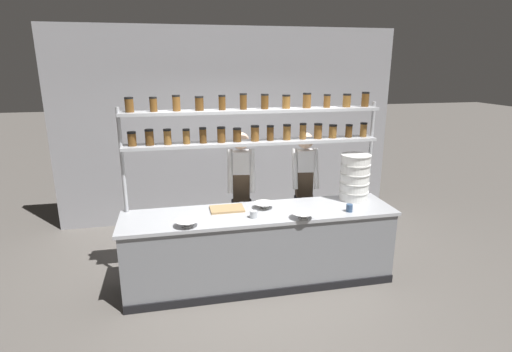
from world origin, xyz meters
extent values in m
plane|color=#5B5651|center=(0.00, 0.00, 0.00)|extent=(40.00, 40.00, 0.00)
cube|color=#939399|center=(0.00, 2.28, 1.59)|extent=(5.64, 0.12, 3.18)
cube|color=gray|center=(0.00, 0.00, 0.44)|extent=(3.18, 0.72, 0.88)
cube|color=#ADAFB5|center=(0.00, 0.00, 0.90)|extent=(3.24, 0.76, 0.04)
cube|color=black|center=(0.00, -0.36, 0.05)|extent=(3.18, 0.03, 0.10)
cylinder|color=#ADAFB5|center=(-1.54, 0.33, 1.07)|extent=(0.04, 0.04, 2.15)
cylinder|color=#ADAFB5|center=(1.54, 0.33, 1.07)|extent=(0.04, 0.04, 2.15)
cube|color=#ADAFB5|center=(0.00, 0.33, 1.69)|extent=(3.08, 0.28, 0.04)
cylinder|color=brown|center=(-1.41, 0.33, 1.78)|extent=(0.10, 0.10, 0.14)
cylinder|color=black|center=(-1.41, 0.33, 1.86)|extent=(0.10, 0.10, 0.02)
cylinder|color=#513314|center=(-1.22, 0.33, 1.79)|extent=(0.10, 0.10, 0.16)
cylinder|color=black|center=(-1.22, 0.33, 1.88)|extent=(0.10, 0.10, 0.02)
cylinder|color=brown|center=(-1.02, 0.33, 1.79)|extent=(0.09, 0.09, 0.16)
cylinder|color=black|center=(-1.02, 0.33, 1.88)|extent=(0.09, 0.09, 0.02)
cylinder|color=brown|center=(-0.81, 0.33, 1.78)|extent=(0.08, 0.08, 0.15)
cylinder|color=black|center=(-0.81, 0.33, 1.87)|extent=(0.08, 0.08, 0.02)
cylinder|color=#513314|center=(-0.61, 0.33, 1.79)|extent=(0.08, 0.08, 0.16)
cylinder|color=black|center=(-0.61, 0.33, 1.88)|extent=(0.09, 0.09, 0.02)
cylinder|color=brown|center=(-0.40, 0.33, 1.79)|extent=(0.10, 0.10, 0.16)
cylinder|color=black|center=(-0.40, 0.33, 1.88)|extent=(0.10, 0.10, 0.02)
cylinder|color=#513314|center=(-0.21, 0.33, 1.78)|extent=(0.10, 0.10, 0.15)
cylinder|color=black|center=(-0.21, 0.33, 1.86)|extent=(0.10, 0.10, 0.02)
cylinder|color=brown|center=(0.01, 0.33, 1.79)|extent=(0.10, 0.10, 0.17)
cylinder|color=black|center=(0.01, 0.33, 1.89)|extent=(0.10, 0.10, 0.02)
cylinder|color=#513314|center=(0.20, 0.33, 1.79)|extent=(0.09, 0.09, 0.16)
cylinder|color=black|center=(0.20, 0.33, 1.88)|extent=(0.09, 0.09, 0.02)
cylinder|color=brown|center=(0.41, 0.33, 1.79)|extent=(0.09, 0.09, 0.17)
cylinder|color=black|center=(0.41, 0.33, 1.89)|extent=(0.10, 0.10, 0.02)
cylinder|color=brown|center=(0.61, 0.33, 1.80)|extent=(0.08, 0.08, 0.18)
cylinder|color=black|center=(0.61, 0.33, 1.90)|extent=(0.08, 0.08, 0.02)
cylinder|color=brown|center=(0.81, 0.33, 1.79)|extent=(0.10, 0.10, 0.17)
cylinder|color=black|center=(0.81, 0.33, 1.89)|extent=(0.10, 0.10, 0.02)
cylinder|color=brown|center=(1.01, 0.33, 1.78)|extent=(0.10, 0.10, 0.15)
cylinder|color=black|center=(1.01, 0.33, 1.86)|extent=(0.10, 0.10, 0.02)
cylinder|color=#513314|center=(1.22, 0.33, 1.78)|extent=(0.09, 0.09, 0.14)
cylinder|color=black|center=(1.22, 0.33, 1.86)|extent=(0.09, 0.09, 0.02)
cylinder|color=brown|center=(1.42, 0.33, 1.79)|extent=(0.09, 0.09, 0.16)
cylinder|color=black|center=(1.42, 0.33, 1.88)|extent=(0.09, 0.09, 0.02)
cube|color=#ADAFB5|center=(0.00, 0.33, 2.07)|extent=(3.08, 0.28, 0.04)
cylinder|color=brown|center=(-1.41, 0.33, 2.16)|extent=(0.10, 0.10, 0.15)
cylinder|color=black|center=(-1.41, 0.33, 2.24)|extent=(0.10, 0.10, 0.02)
cylinder|color=brown|center=(-1.15, 0.33, 2.16)|extent=(0.08, 0.08, 0.14)
cylinder|color=black|center=(-1.15, 0.33, 2.24)|extent=(0.09, 0.09, 0.02)
cylinder|color=brown|center=(-0.90, 0.33, 2.17)|extent=(0.09, 0.09, 0.16)
cylinder|color=black|center=(-0.90, 0.33, 2.26)|extent=(0.09, 0.09, 0.02)
cylinder|color=#513314|center=(-0.64, 0.33, 2.16)|extent=(0.10, 0.10, 0.14)
cylinder|color=black|center=(-0.64, 0.33, 2.24)|extent=(0.10, 0.10, 0.02)
cylinder|color=#513314|center=(-0.38, 0.33, 2.17)|extent=(0.08, 0.08, 0.15)
cylinder|color=black|center=(-0.38, 0.33, 2.25)|extent=(0.08, 0.08, 0.02)
cylinder|color=#513314|center=(-0.13, 0.33, 2.17)|extent=(0.08, 0.08, 0.17)
cylinder|color=black|center=(-0.13, 0.33, 2.27)|extent=(0.09, 0.09, 0.02)
cylinder|color=#513314|center=(0.13, 0.33, 2.17)|extent=(0.09, 0.09, 0.16)
cylinder|color=black|center=(0.13, 0.33, 2.26)|extent=(0.09, 0.09, 0.02)
cylinder|color=brown|center=(0.39, 0.33, 2.16)|extent=(0.10, 0.10, 0.14)
cylinder|color=black|center=(0.39, 0.33, 2.24)|extent=(0.10, 0.10, 0.02)
cylinder|color=brown|center=(0.65, 0.33, 2.17)|extent=(0.10, 0.10, 0.16)
cylinder|color=black|center=(0.65, 0.33, 2.26)|extent=(0.10, 0.10, 0.02)
cylinder|color=brown|center=(0.91, 0.33, 2.16)|extent=(0.08, 0.08, 0.14)
cylinder|color=black|center=(0.91, 0.33, 2.24)|extent=(0.08, 0.08, 0.02)
cylinder|color=brown|center=(1.17, 0.33, 2.16)|extent=(0.10, 0.10, 0.14)
cylinder|color=black|center=(1.17, 0.33, 2.24)|extent=(0.10, 0.10, 0.02)
cylinder|color=brown|center=(1.42, 0.33, 2.17)|extent=(0.09, 0.09, 0.16)
cylinder|color=black|center=(1.42, 0.33, 2.26)|extent=(0.09, 0.09, 0.02)
cylinder|color=black|center=(-0.18, 0.70, 0.42)|extent=(0.11, 0.11, 0.85)
cylinder|color=black|center=(-0.03, 0.67, 0.42)|extent=(0.11, 0.11, 0.85)
cube|color=#473828|center=(-0.10, 0.68, 1.03)|extent=(0.24, 0.20, 0.37)
cube|color=white|center=(-0.10, 0.68, 1.37)|extent=(0.25, 0.21, 0.30)
sphere|color=beige|center=(-0.10, 0.68, 1.65)|extent=(0.22, 0.22, 0.22)
cylinder|color=white|center=(-0.26, 0.65, 1.26)|extent=(0.11, 0.27, 0.56)
cylinder|color=white|center=(0.03, 0.60, 1.26)|extent=(0.11, 0.27, 0.56)
cylinder|color=black|center=(0.71, 0.74, 0.41)|extent=(0.11, 0.11, 0.83)
cylinder|color=black|center=(0.87, 0.72, 0.41)|extent=(0.11, 0.11, 0.83)
cube|color=#473828|center=(0.79, 0.73, 1.01)|extent=(0.24, 0.20, 0.36)
cube|color=white|center=(0.79, 0.73, 1.33)|extent=(0.24, 0.21, 0.29)
sphere|color=beige|center=(0.79, 0.73, 1.61)|extent=(0.22, 0.22, 0.22)
cylinder|color=white|center=(0.64, 0.69, 1.23)|extent=(0.10, 0.26, 0.54)
cylinder|color=white|center=(0.92, 0.65, 1.23)|extent=(0.10, 0.26, 0.54)
cylinder|color=white|center=(1.27, 0.18, 0.97)|extent=(0.36, 0.36, 0.11)
cylinder|color=silver|center=(1.27, 0.18, 1.03)|extent=(0.38, 0.38, 0.01)
cylinder|color=white|center=(1.27, 0.18, 1.09)|extent=(0.36, 0.36, 0.11)
cylinder|color=silver|center=(1.27, 0.18, 1.15)|extent=(0.38, 0.38, 0.01)
cylinder|color=white|center=(1.27, 0.18, 1.21)|extent=(0.36, 0.36, 0.11)
cylinder|color=silver|center=(1.27, 0.18, 1.27)|extent=(0.38, 0.38, 0.01)
cylinder|color=white|center=(1.27, 0.18, 1.33)|extent=(0.36, 0.36, 0.11)
cylinder|color=silver|center=(1.27, 0.18, 1.39)|extent=(0.38, 0.38, 0.01)
cylinder|color=white|center=(1.27, 0.18, 1.45)|extent=(0.36, 0.36, 0.11)
cylinder|color=silver|center=(1.27, 0.18, 1.51)|extent=(0.38, 0.38, 0.01)
cube|color=#A88456|center=(-0.37, 0.15, 0.93)|extent=(0.40, 0.26, 0.02)
cylinder|color=white|center=(-0.86, -0.26, 0.93)|extent=(0.12, 0.12, 0.01)
cone|color=white|center=(-0.86, -0.26, 0.96)|extent=(0.26, 0.26, 0.07)
cylinder|color=silver|center=(0.07, 0.11, 0.93)|extent=(0.11, 0.11, 0.01)
cone|color=silver|center=(0.07, 0.11, 0.95)|extent=(0.25, 0.25, 0.07)
cylinder|color=white|center=(0.43, -0.31, 0.93)|extent=(0.12, 0.12, 0.01)
cone|color=white|center=(0.43, -0.31, 0.96)|extent=(0.27, 0.27, 0.07)
cylinder|color=#B2B7BC|center=(-0.11, -0.17, 0.96)|extent=(0.09, 0.09, 0.08)
cylinder|color=#334C70|center=(1.03, -0.22, 0.97)|extent=(0.08, 0.08, 0.09)
camera|label=1|loc=(-0.98, -4.31, 2.61)|focal=28.00mm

